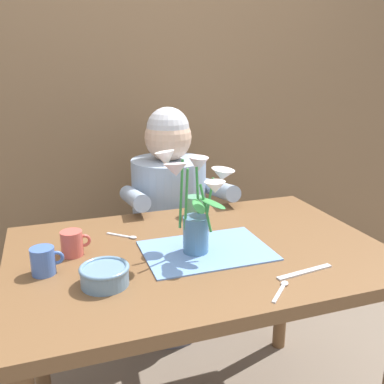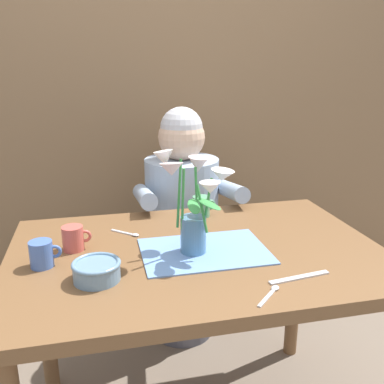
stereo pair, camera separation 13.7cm
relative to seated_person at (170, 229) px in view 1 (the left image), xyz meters
name	(u,v)px [view 1 (the left image)]	position (x,y,z in m)	size (l,w,h in m)	color
wood_panel_backdrop	(130,77)	(-0.08, 0.43, 0.69)	(4.00, 0.10, 2.50)	brown
dining_table	(198,276)	(-0.08, -0.62, 0.08)	(1.20, 0.80, 0.74)	brown
seated_person	(170,229)	(0.00, 0.00, 0.00)	(0.45, 0.47, 1.14)	#4C4C56
striped_placemat	(207,250)	(-0.06, -0.64, 0.18)	(0.40, 0.28, 0.01)	#6B93D1
flower_vase	(196,201)	(-0.09, -0.63, 0.35)	(0.28, 0.23, 0.33)	teal
ceramic_bowl	(105,275)	(-0.40, -0.75, 0.21)	(0.14, 0.14, 0.06)	#6689A8
dinner_knife	(305,272)	(0.16, -0.87, 0.18)	(0.19, 0.02, 0.01)	silver
coffee_cup	(44,261)	(-0.55, -0.63, 0.22)	(0.09, 0.07, 0.08)	#476BB7
ceramic_mug	(72,243)	(-0.47, -0.53, 0.22)	(0.09, 0.07, 0.08)	#CC564C
tea_cup	(195,206)	(0.01, -0.32, 0.22)	(0.09, 0.07, 0.08)	#569970
spoon_0	(282,288)	(0.05, -0.93, 0.18)	(0.10, 0.09, 0.01)	silver
spoon_1	(127,236)	(-0.28, -0.44, 0.18)	(0.10, 0.09, 0.01)	silver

